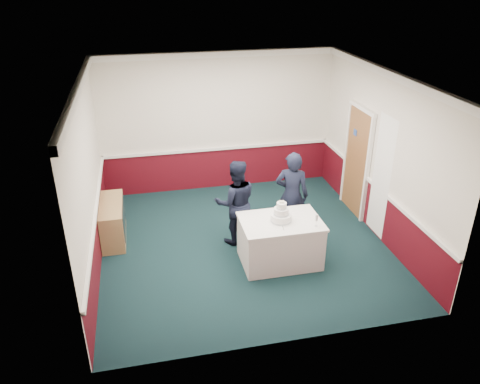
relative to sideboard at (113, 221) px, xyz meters
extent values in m
plane|color=black|center=(2.28, -0.72, -0.35)|extent=(5.00, 5.00, 0.00)
cube|color=silver|center=(2.28, 1.76, 1.15)|extent=(5.00, 0.05, 3.00)
cube|color=silver|center=(-0.20, -0.72, 1.15)|extent=(0.05, 5.00, 3.00)
cube|color=silver|center=(4.75, -0.72, 1.15)|extent=(0.05, 5.00, 3.00)
cube|color=white|center=(2.28, -0.72, 2.62)|extent=(5.00, 5.00, 0.05)
cube|color=#4D0A13|center=(2.28, 1.76, 0.10)|extent=(5.00, 0.02, 0.90)
cube|color=white|center=(2.28, 1.75, 0.57)|extent=(4.98, 0.05, 0.06)
cube|color=white|center=(2.28, 1.74, 2.58)|extent=(5.00, 0.08, 0.12)
cube|color=olive|center=(4.74, 0.08, 0.70)|extent=(0.05, 0.90, 2.10)
cube|color=#234799|center=(4.71, 0.23, 1.27)|extent=(0.01, 0.12, 0.12)
cube|color=white|center=(4.70, -0.97, 0.85)|extent=(0.02, 0.60, 2.20)
cube|color=#9D804C|center=(0.00, 0.00, 0.00)|extent=(0.40, 1.20, 0.70)
cube|color=black|center=(0.20, 0.00, 0.05)|extent=(0.01, 1.00, 0.50)
cube|color=white|center=(2.75, -1.38, 0.03)|extent=(1.28, 0.88, 0.76)
cube|color=white|center=(2.75, -1.38, 0.42)|extent=(1.32, 0.92, 0.04)
cylinder|color=white|center=(2.75, -1.38, 0.50)|extent=(0.34, 0.34, 0.12)
cylinder|color=#B7BDC3|center=(2.75, -1.38, 0.45)|extent=(0.35, 0.35, 0.03)
cylinder|color=white|center=(2.75, -1.38, 0.61)|extent=(0.24, 0.24, 0.11)
cylinder|color=#B7BDC3|center=(2.75, -1.38, 0.57)|extent=(0.25, 0.25, 0.02)
cylinder|color=white|center=(2.75, -1.38, 0.72)|extent=(0.16, 0.16, 0.10)
cylinder|color=#B7BDC3|center=(2.75, -1.38, 0.68)|extent=(0.17, 0.17, 0.02)
sphere|color=#EDE5C9|center=(2.75, -1.38, 0.79)|extent=(0.03, 0.03, 0.03)
sphere|color=#EDE5C9|center=(2.78, -1.37, 0.79)|extent=(0.03, 0.03, 0.03)
sphere|color=#EDE5C9|center=(2.73, -1.36, 0.79)|extent=(0.03, 0.03, 0.03)
sphere|color=#EDE5C9|center=(2.77, -1.40, 0.79)|extent=(0.03, 0.03, 0.03)
sphere|color=#EDE5C9|center=(2.73, -1.39, 0.79)|extent=(0.03, 0.03, 0.03)
cube|color=silver|center=(2.72, -1.58, 0.44)|extent=(0.04, 0.22, 0.00)
cylinder|color=silver|center=(3.25, -1.66, 0.44)|extent=(0.05, 0.05, 0.01)
cylinder|color=silver|center=(3.25, -1.66, 0.49)|extent=(0.01, 0.01, 0.09)
cylinder|color=silver|center=(3.25, -1.66, 0.59)|extent=(0.04, 0.04, 0.11)
imported|color=black|center=(2.16, -0.59, 0.44)|extent=(0.78, 0.62, 1.58)
imported|color=black|center=(3.19, -0.59, 0.47)|extent=(0.71, 0.60, 1.65)
camera|label=1|loc=(0.67, -7.73, 4.22)|focal=35.00mm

